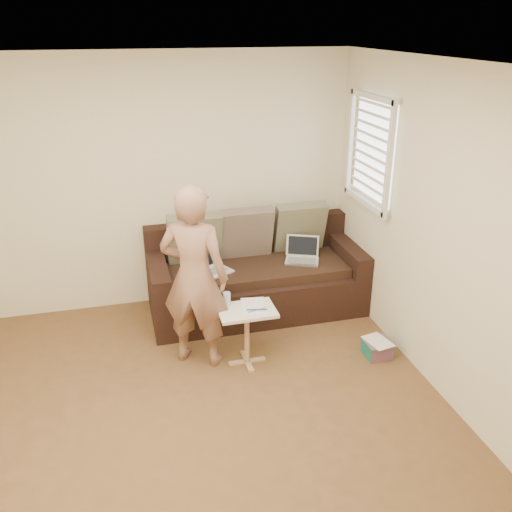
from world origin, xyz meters
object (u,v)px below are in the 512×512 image
drinking_glass (227,299)px  striped_box (377,348)px  side_table (247,336)px  laptop_white (213,273)px  sofa (256,272)px  laptop_silver (302,262)px  person (194,277)px

drinking_glass → striped_box: drinking_glass is taller
side_table → striped_box: side_table is taller
laptop_white → side_table: size_ratio=0.66×
sofa → laptop_silver: (0.48, -0.06, 0.10)m
sofa → side_table: size_ratio=4.04×
sofa → laptop_silver: bearing=-7.6°
sofa → laptop_white: 0.49m
laptop_silver → striped_box: bearing=-47.4°
laptop_white → drinking_glass: size_ratio=2.98×
sofa → striped_box: bearing=-53.6°
laptop_silver → drinking_glass: 1.24m
laptop_silver → person: bearing=-125.8°
side_table → striped_box: 1.22m
laptop_silver → laptop_white: 0.95m
laptop_white → person: size_ratio=0.22×
sofa → striped_box: (0.85, -1.15, -0.35)m
laptop_silver → person: 1.46m
sofa → side_table: bearing=-109.4°
laptop_silver → laptop_white: size_ratio=0.96×
sofa → striped_box: sofa is taller
laptop_white → sofa: bearing=-15.3°
laptop_white → drinking_glass: drinking_glass is taller
sofa → laptop_white: bearing=-168.2°
side_table → drinking_glass: size_ratio=4.54×
side_table → person: bearing=158.7°
sofa → striped_box: size_ratio=9.02×
drinking_glass → person: bearing=170.7°
side_table → laptop_silver: bearing=47.4°
side_table → drinking_glass: (-0.15, 0.12, 0.33)m
sofa → laptop_white: size_ratio=6.15×
person → drinking_glass: size_ratio=13.79×
person → side_table: 0.71m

